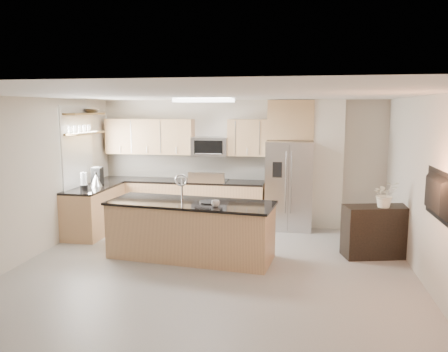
% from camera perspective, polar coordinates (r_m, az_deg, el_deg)
% --- Properties ---
extents(floor, '(6.50, 6.50, 0.00)m').
position_cam_1_polar(floor, '(6.51, -2.11, -12.98)').
color(floor, '#999892').
rests_on(floor, ground).
extents(ceiling, '(6.00, 6.50, 0.02)m').
position_cam_1_polar(ceiling, '(6.05, -2.25, 10.54)').
color(ceiling, silver).
rests_on(ceiling, wall_back).
extents(wall_back, '(6.00, 0.02, 2.60)m').
position_cam_1_polar(wall_back, '(9.32, 2.08, 1.88)').
color(wall_back, beige).
rests_on(wall_back, floor).
extents(wall_front, '(6.00, 0.02, 2.60)m').
position_cam_1_polar(wall_front, '(3.16, -15.11, -12.10)').
color(wall_front, beige).
rests_on(wall_front, floor).
extents(wall_left, '(0.02, 6.50, 2.60)m').
position_cam_1_polar(wall_left, '(7.39, -25.56, -0.76)').
color(wall_left, beige).
rests_on(wall_left, floor).
extents(wall_right, '(0.02, 6.50, 2.60)m').
position_cam_1_polar(wall_right, '(6.25, 25.81, -2.36)').
color(wall_right, beige).
rests_on(wall_right, floor).
extents(back_counter, '(3.55, 0.66, 1.44)m').
position_cam_1_polar(back_counter, '(9.39, -5.66, -3.21)').
color(back_counter, tan).
rests_on(back_counter, floor).
extents(left_counter, '(0.66, 1.50, 0.92)m').
position_cam_1_polar(left_counter, '(8.93, -16.58, -4.25)').
color(left_counter, tan).
rests_on(left_counter, floor).
extents(range, '(0.76, 0.64, 1.14)m').
position_cam_1_polar(range, '(9.24, -1.93, -3.38)').
color(range, black).
rests_on(range, floor).
extents(upper_cabinets, '(3.50, 0.33, 0.75)m').
position_cam_1_polar(upper_cabinets, '(9.38, -5.98, 5.11)').
color(upper_cabinets, tan).
rests_on(upper_cabinets, wall_back).
extents(microwave, '(0.76, 0.40, 0.40)m').
position_cam_1_polar(microwave, '(9.19, -1.81, 3.86)').
color(microwave, '#AFAFB1').
rests_on(microwave, upper_cabinets).
extents(refrigerator, '(0.92, 0.78, 1.78)m').
position_cam_1_polar(refrigerator, '(8.92, 8.48, -1.17)').
color(refrigerator, '#AFAFB1').
rests_on(refrigerator, floor).
extents(partition_column, '(0.60, 0.30, 2.60)m').
position_cam_1_polar(partition_column, '(9.09, 13.37, 1.48)').
color(partition_column, silver).
rests_on(partition_column, floor).
extents(window, '(0.04, 1.15, 1.65)m').
position_cam_1_polar(window, '(8.89, -18.66, 3.37)').
color(window, white).
rests_on(window, wall_left).
extents(shelf_lower, '(0.30, 1.20, 0.04)m').
position_cam_1_polar(shelf_lower, '(8.90, -17.72, 5.36)').
color(shelf_lower, brown).
rests_on(shelf_lower, wall_left).
extents(shelf_upper, '(0.30, 1.20, 0.04)m').
position_cam_1_polar(shelf_upper, '(8.89, -17.84, 7.74)').
color(shelf_upper, brown).
rests_on(shelf_upper, wall_left).
extents(ceiling_fixture, '(1.00, 0.50, 0.06)m').
position_cam_1_polar(ceiling_fixture, '(7.70, -2.62, 9.84)').
color(ceiling_fixture, white).
rests_on(ceiling_fixture, ceiling).
extents(island, '(2.78, 1.25, 1.35)m').
position_cam_1_polar(island, '(7.18, -4.34, -6.99)').
color(island, tan).
rests_on(island, floor).
extents(credenza, '(1.14, 0.69, 0.85)m').
position_cam_1_polar(credenza, '(7.63, 19.30, -6.86)').
color(credenza, black).
rests_on(credenza, floor).
extents(cup, '(0.16, 0.16, 0.10)m').
position_cam_1_polar(cup, '(6.69, -1.12, -3.61)').
color(cup, silver).
rests_on(cup, island).
extents(platter, '(0.37, 0.37, 0.02)m').
position_cam_1_polar(platter, '(7.00, -1.94, -3.41)').
color(platter, black).
rests_on(platter, island).
extents(blender, '(0.14, 0.14, 0.33)m').
position_cam_1_polar(blender, '(8.50, -17.85, -0.81)').
color(blender, black).
rests_on(blender, left_counter).
extents(kettle, '(0.22, 0.22, 0.28)m').
position_cam_1_polar(kettle, '(8.83, -16.37, -0.52)').
color(kettle, '#AFAFB1').
rests_on(kettle, left_counter).
extents(coffee_maker, '(0.21, 0.25, 0.35)m').
position_cam_1_polar(coffee_maker, '(9.02, -16.23, -0.05)').
color(coffee_maker, black).
rests_on(coffee_maker, left_counter).
extents(bowl, '(0.53, 0.53, 0.10)m').
position_cam_1_polar(bowl, '(9.17, -16.91, 8.22)').
color(bowl, '#AFAFB1').
rests_on(bowl, shelf_upper).
extents(flower_vase, '(0.67, 0.61, 0.64)m').
position_cam_1_polar(flower_vase, '(7.41, 20.34, -1.44)').
color(flower_vase, white).
rests_on(flower_vase, credenza).
extents(television, '(0.14, 1.08, 0.62)m').
position_cam_1_polar(television, '(6.03, 25.52, -2.24)').
color(television, black).
rests_on(television, wall_right).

